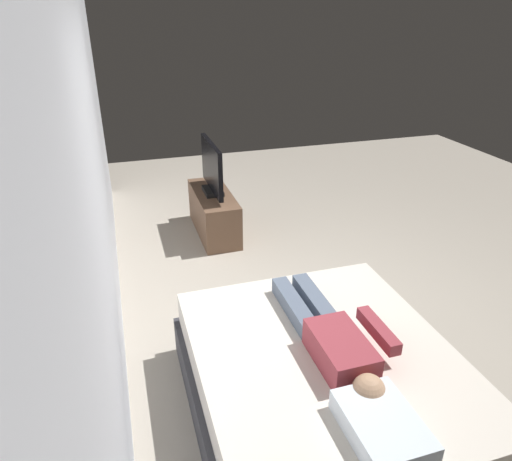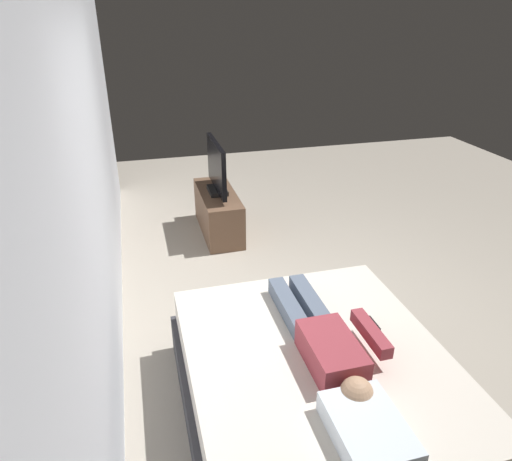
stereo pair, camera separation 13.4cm
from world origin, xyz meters
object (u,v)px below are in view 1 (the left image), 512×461
pillow (382,426)px  remote (377,321)px  bed (324,387)px  tv_stand (214,213)px  person (333,338)px  tv (212,169)px

pillow → remote: (0.81, -0.46, -0.05)m
bed → remote: bearing=-68.4°
pillow → tv_stand: pillow is taller
person → remote: person is taller
tv → person: bearing=-177.6°
tv → remote: bearing=-169.2°
tv_stand → bed: bearing=-178.7°
bed → tv_stand: bearing=1.3°
bed → tv: tv is taller
pillow → tv_stand: (3.55, 0.07, -0.35)m
pillow → tv: bearing=1.1°
person → remote: (0.15, -0.40, -0.07)m
bed → tv: (2.92, 0.07, 0.52)m
remote → tv: size_ratio=0.17×
pillow → person: person is taller
pillow → tv: tv is taller
pillow → tv: size_ratio=0.55×
pillow → remote: bearing=-29.3°
remote → tv_stand: (2.74, 0.52, -0.30)m
tv_stand → tv: tv is taller
pillow → tv_stand: size_ratio=0.44×
bed → tv_stand: size_ratio=1.73×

